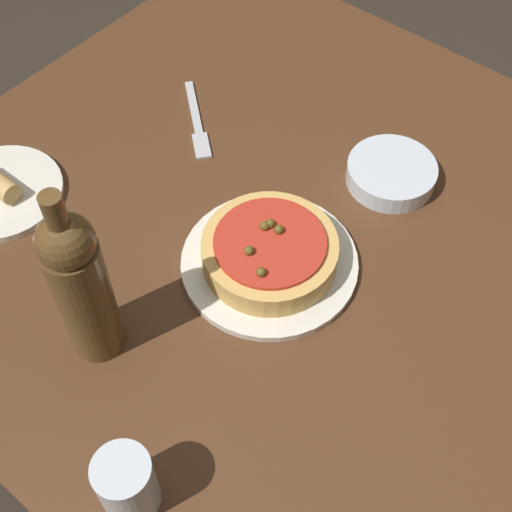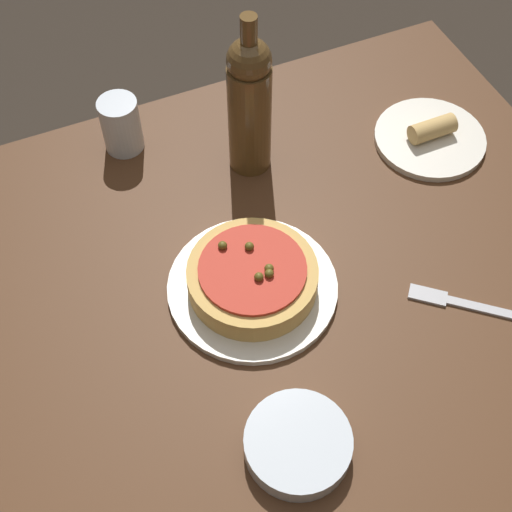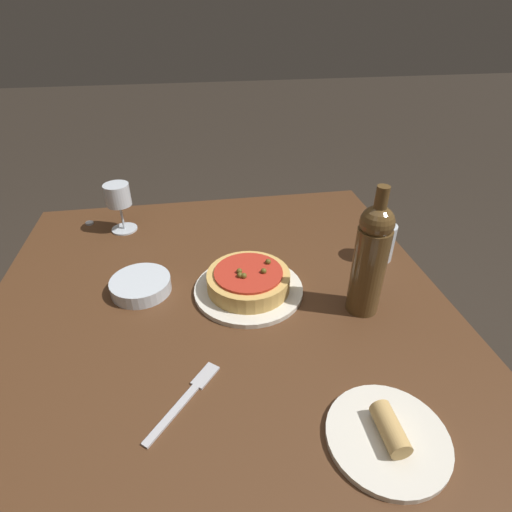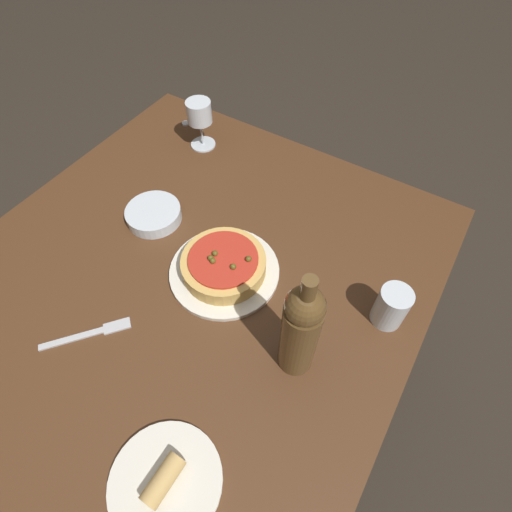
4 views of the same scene
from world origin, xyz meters
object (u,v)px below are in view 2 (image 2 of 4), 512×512
object	(u,v)px
dinner_plate	(253,287)
side_bowl	(298,444)
fork	(463,304)
dining_table	(294,346)
wine_bottle	(250,103)
pizza	(252,277)
side_plate	(430,137)
water_cup	(121,125)

from	to	relation	value
dinner_plate	side_bowl	world-z (taller)	side_bowl
fork	dining_table	bearing A→B (deg)	21.69
wine_bottle	fork	xyz separation A→B (m)	(-0.18, 0.40, -0.13)
dining_table	wine_bottle	distance (m)	0.39
pizza	dinner_plate	bearing A→B (deg)	52.31
fork	side_plate	distance (m)	0.34
dinner_plate	side_bowl	xyz separation A→B (m)	(0.05, 0.26, 0.01)
dinner_plate	pizza	size ratio (longest dim) A/B	1.32
dinner_plate	wine_bottle	size ratio (longest dim) A/B	0.87
dining_table	side_plate	bearing A→B (deg)	-147.81
dining_table	pizza	world-z (taller)	pizza
water_cup	side_bowl	size ratio (longest dim) A/B	0.71
pizza	wine_bottle	bearing A→B (deg)	-112.43
dining_table	side_plate	world-z (taller)	side_plate
water_cup	pizza	bearing A→B (deg)	103.33
water_cup	fork	bearing A→B (deg)	125.24
fork	side_plate	world-z (taller)	side_plate
side_bowl	fork	size ratio (longest dim) A/B	0.90
dining_table	water_cup	distance (m)	0.48
dinner_plate	water_cup	size ratio (longest dim) A/B	2.58
side_bowl	fork	bearing A→B (deg)	-162.54
fork	dinner_plate	bearing A→B (deg)	11.32
wine_bottle	side_bowl	world-z (taller)	wine_bottle
pizza	wine_bottle	xyz separation A→B (m)	(-0.10, -0.25, 0.10)
dinner_plate	fork	size ratio (longest dim) A/B	1.63
water_cup	fork	xyz separation A→B (m)	(-0.37, 0.52, -0.05)
wine_bottle	fork	distance (m)	0.46
dining_table	dinner_plate	bearing A→B (deg)	-61.68
water_cup	side_plate	world-z (taller)	water_cup
water_cup	side_plate	distance (m)	0.55
side_plate	wine_bottle	bearing A→B (deg)	-14.65
water_cup	wine_bottle	bearing A→B (deg)	146.63
wine_bottle	side_bowl	bearing A→B (deg)	73.68
dining_table	dinner_plate	world-z (taller)	dinner_plate
dinner_plate	fork	bearing A→B (deg)	151.57
side_bowl	side_plate	distance (m)	0.62
pizza	fork	world-z (taller)	pizza
pizza	side_plate	bearing A→B (deg)	-158.55
fork	side_plate	xyz separation A→B (m)	(-0.13, -0.32, 0.01)
fork	side_plate	size ratio (longest dim) A/B	0.81
pizza	side_plate	size ratio (longest dim) A/B	1.00
water_cup	fork	distance (m)	0.64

